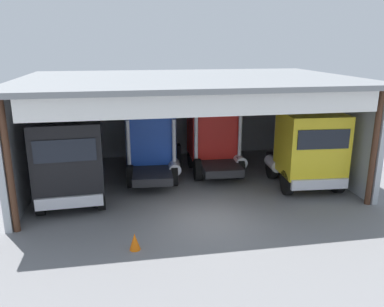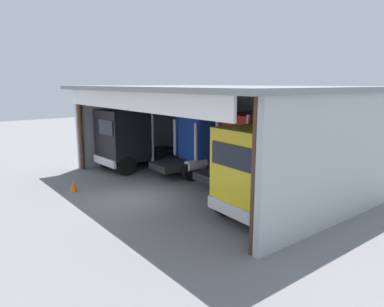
# 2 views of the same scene
# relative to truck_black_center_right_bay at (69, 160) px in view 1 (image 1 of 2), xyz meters

# --- Properties ---
(ground_plane) EXTENTS (80.00, 80.00, 0.00)m
(ground_plane) POSITION_rel_truck_black_center_right_bay_xyz_m (5.16, -2.29, -1.88)
(ground_plane) COLOR slate
(ground_plane) RESTS_ON ground
(workshop_shed) EXTENTS (14.76, 9.83, 4.96)m
(workshop_shed) POSITION_rel_truck_black_center_right_bay_xyz_m (5.16, 3.03, 1.60)
(workshop_shed) COLOR #ADB2B7
(workshop_shed) RESTS_ON ground
(truck_black_center_right_bay) EXTENTS (2.90, 5.25, 3.59)m
(truck_black_center_right_bay) POSITION_rel_truck_black_center_right_bay_xyz_m (0.00, 0.00, 0.00)
(truck_black_center_right_bay) COLOR black
(truck_black_center_right_bay) RESTS_ON ground
(truck_blue_center_bay) EXTENTS (2.56, 4.74, 3.33)m
(truck_blue_center_bay) POSITION_rel_truck_black_center_right_bay_xyz_m (3.51, 2.91, -0.10)
(truck_blue_center_bay) COLOR #1E47B7
(truck_blue_center_bay) RESTS_ON ground
(truck_red_left_bay) EXTENTS (2.60, 4.38, 3.70)m
(truck_red_left_bay) POSITION_rel_truck_black_center_right_bay_xyz_m (6.72, 3.24, 0.02)
(truck_red_left_bay) COLOR red
(truck_red_left_bay) RESTS_ON ground
(truck_yellow_center_left_bay) EXTENTS (2.83, 4.65, 3.51)m
(truck_yellow_center_left_bay) POSITION_rel_truck_black_center_right_bay_xyz_m (10.28, 0.06, -0.03)
(truck_yellow_center_left_bay) COLOR yellow
(truck_yellow_center_left_bay) RESTS_ON ground
(oil_drum) EXTENTS (0.58, 0.58, 0.91)m
(oil_drum) POSITION_rel_truck_black_center_right_bay_xyz_m (7.34, 5.69, -1.42)
(oil_drum) COLOR gold
(oil_drum) RESTS_ON ground
(tool_cart) EXTENTS (0.90, 0.60, 1.00)m
(tool_cart) POSITION_rel_truck_black_center_right_bay_xyz_m (4.79, 5.05, -1.38)
(tool_cart) COLOR black
(tool_cart) RESTS_ON ground
(traffic_cone) EXTENTS (0.36, 0.36, 0.56)m
(traffic_cone) POSITION_rel_truck_black_center_right_bay_xyz_m (2.39, -4.17, -1.60)
(traffic_cone) COLOR orange
(traffic_cone) RESTS_ON ground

